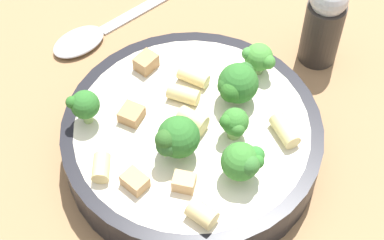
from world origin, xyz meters
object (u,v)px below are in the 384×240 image
broccoli_floret_4 (237,84)px  rigatoni_3 (193,77)px  broccoli_floret_5 (176,138)px  chicken_chunk_2 (148,62)px  broccoli_floret_3 (259,58)px  rigatoni_5 (285,130)px  rigatoni_4 (98,163)px  broccoli_floret_0 (243,162)px  rigatoni_0 (202,214)px  chicken_chunk_1 (184,182)px  spoon (97,32)px  chicken_chunk_0 (135,181)px  rigatoni_2 (190,119)px  broccoli_floret_1 (234,123)px  pepper_shaker (324,22)px  broccoli_floret_2 (84,105)px  rigatoni_1 (183,94)px  chicken_chunk_3 (132,114)px  pasta_bowl (192,138)px

broccoli_floret_4 → rigatoni_3: size_ratio=1.40×
broccoli_floret_5 → broccoli_floret_4: bearing=106.3°
rigatoni_3 → chicken_chunk_2: (-0.04, -0.03, 0.00)m
broccoli_floret_3 → rigatoni_5: broccoli_floret_3 is taller
rigatoni_3 → rigatoni_4: bearing=-71.6°
broccoli_floret_0 → chicken_chunk_2: 0.14m
rigatoni_0 → chicken_chunk_1: rigatoni_0 is taller
rigatoni_0 → rigatoni_4: size_ratio=0.98×
rigatoni_3 → spoon: rigatoni_3 is taller
rigatoni_0 → chicken_chunk_0: rigatoni_0 is taller
rigatoni_2 → rigatoni_4: rigatoni_2 is taller
chicken_chunk_2 → broccoli_floret_1: bearing=12.3°
broccoli_floret_1 → chicken_chunk_2: broccoli_floret_1 is taller
broccoli_floret_1 → pepper_shaker: 0.16m
chicken_chunk_1 → spoon: 0.23m
broccoli_floret_2 → broccoli_floret_5: 0.09m
rigatoni_4 → broccoli_floret_1: bearing=74.3°
broccoli_floret_1 → broccoli_floret_2: (-0.08, -0.10, 0.00)m
broccoli_floret_3 → chicken_chunk_1: (0.07, -0.12, -0.01)m
broccoli_floret_4 → spoon: size_ratio=0.22×
broccoli_floret_3 → rigatoni_1: size_ratio=1.12×
broccoli_floret_3 → rigatoni_3: (-0.02, -0.06, -0.01)m
broccoli_floret_1 → chicken_chunk_3: bearing=-134.0°
pepper_shaker → spoon: bearing=-129.4°
broccoli_floret_1 → rigatoni_5: 0.04m
pasta_bowl → chicken_chunk_2: 0.08m
broccoli_floret_2 → broccoli_floret_4: (0.05, 0.12, 0.00)m
rigatoni_4 → chicken_chunk_3: rigatoni_4 is taller
broccoli_floret_3 → chicken_chunk_3: bearing=-95.9°
broccoli_floret_0 → broccoli_floret_2: 0.14m
broccoli_floret_3 → rigatoni_3: broccoli_floret_3 is taller
broccoli_floret_0 → rigatoni_0: broccoli_floret_0 is taller
broccoli_floret_5 → pepper_shaker: bearing=104.7°
rigatoni_5 → spoon: 0.24m
spoon → broccoli_floret_5: bearing=-5.9°
chicken_chunk_1 → chicken_chunk_3: 0.08m
broccoli_floret_3 → chicken_chunk_3: broccoli_floret_3 is taller
pepper_shaker → spoon: 0.23m
rigatoni_1 → broccoli_floret_5: bearing=-36.9°
pepper_shaker → rigatoni_2: bearing=-79.7°
broccoli_floret_3 → pepper_shaker: pepper_shaker is taller
rigatoni_3 → broccoli_floret_5: bearing=-41.7°
pasta_bowl → broccoli_floret_4: size_ratio=5.78×
broccoli_floret_3 → rigatoni_3: bearing=-109.5°
broccoli_floret_3 → rigatoni_2: 0.09m
broccoli_floret_5 → rigatoni_4: size_ratio=1.74×
pepper_shaker → spoon: size_ratio=0.54×
broccoli_floret_5 → chicken_chunk_0: broccoli_floret_5 is taller
rigatoni_1 → rigatoni_0: bearing=-24.5°
broccoli_floret_1 → chicken_chunk_0: 0.09m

